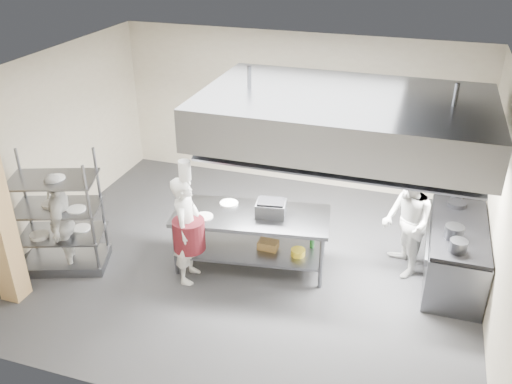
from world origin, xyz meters
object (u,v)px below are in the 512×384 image
(stockpot, at_px, (454,232))
(chef_line, at_px, (407,222))
(pass_rack, at_px, (58,213))
(chef_head, at_px, (187,230))
(griddle, at_px, (271,209))
(cooking_range, at_px, (455,253))
(chef_plating, at_px, (61,222))
(island, at_px, (251,240))

(stockpot, bearing_deg, chef_line, 155.33)
(pass_rack, bearing_deg, chef_head, -11.31)
(griddle, bearing_deg, cooking_range, 3.21)
(pass_rack, bearing_deg, chef_plating, -54.64)
(chef_head, height_order, chef_line, chef_line)
(cooking_range, height_order, chef_plating, chef_plating)
(chef_line, bearing_deg, stockpot, 44.05)
(pass_rack, distance_m, chef_plating, 0.14)
(chef_head, distance_m, griddle, 1.27)
(island, distance_m, chef_line, 2.34)
(chef_plating, height_order, stockpot, chef_plating)
(chef_head, bearing_deg, chef_plating, 93.96)
(pass_rack, distance_m, griddle, 3.18)
(stockpot, bearing_deg, pass_rack, -168.49)
(chef_line, bearing_deg, griddle, -97.34)
(cooking_range, xyz_separation_m, chef_plating, (-5.68, -1.55, 0.39))
(pass_rack, height_order, griddle, pass_rack)
(chef_line, height_order, griddle, chef_line)
(island, height_order, stockpot, stockpot)
(pass_rack, xyz_separation_m, griddle, (3.03, 0.96, 0.09))
(island, bearing_deg, chef_plating, -169.88)
(island, bearing_deg, stockpot, -3.50)
(griddle, bearing_deg, island, -173.56)
(cooking_range, height_order, stockpot, stockpot)
(chef_line, bearing_deg, chef_plating, -94.58)
(pass_rack, bearing_deg, cooking_range, -4.68)
(chef_plating, bearing_deg, chef_line, 79.52)
(island, distance_m, griddle, 0.63)
(cooking_range, distance_m, chef_plating, 5.90)
(cooking_range, bearing_deg, chef_head, -161.88)
(pass_rack, relative_size, chef_plating, 1.15)
(island, relative_size, pass_rack, 1.26)
(griddle, xyz_separation_m, stockpot, (2.60, 0.19, -0.03))
(griddle, bearing_deg, chef_line, 5.52)
(cooking_range, relative_size, chef_line, 1.17)
(pass_rack, distance_m, stockpot, 5.74)
(pass_rack, relative_size, cooking_range, 0.93)
(chef_plating, relative_size, griddle, 3.70)
(cooking_range, height_order, chef_line, chef_line)
(cooking_range, xyz_separation_m, chef_line, (-0.75, -0.07, 0.44))
(chef_head, bearing_deg, chef_line, -74.44)
(cooking_range, xyz_separation_m, griddle, (-2.70, -0.56, 0.60))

